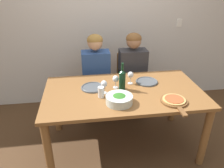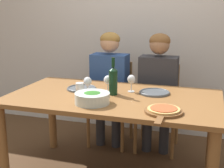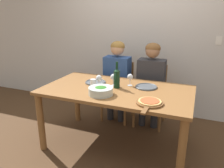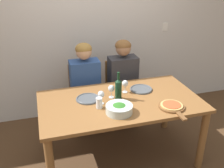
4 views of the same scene
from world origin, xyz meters
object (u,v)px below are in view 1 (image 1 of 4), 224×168
dinner_plate_left (93,87)px  pizza_on_board (174,101)px  person_woman (96,70)px  wine_glass_right (130,75)px  broccoli_bowl (119,99)px  chair_left (96,83)px  chair_right (131,81)px  dinner_plate_right (147,81)px  wine_glass_left (104,85)px  wine_bottle (122,79)px  person_man (133,68)px  wine_glass_centre (116,79)px  water_tumbler (101,92)px

dinner_plate_left → pizza_on_board: size_ratio=0.64×
person_woman → dinner_plate_left: 0.57m
person_woman → wine_glass_right: (0.37, -0.51, 0.12)m
broccoli_bowl → pizza_on_board: bearing=-6.2°
chair_left → chair_right: same height
dinner_plate_right → broccoli_bowl: bearing=-134.0°
person_woman → wine_glass_left: size_ratio=8.19×
wine_bottle → dinner_plate_left: (-0.32, 0.08, -0.12)m
dinner_plate_left → person_man: bearing=43.4°
chair_right → broccoli_bowl: chair_right is taller
chair_left → person_woman: (-0.00, -0.11, 0.25)m
chair_left → chair_right: (0.52, 0.00, 0.00)m
person_woman → wine_glass_centre: (0.18, -0.60, 0.12)m
person_woman → dinner_plate_right: size_ratio=4.68×
broccoli_bowl → dinner_plate_right: size_ratio=1.03×
chair_left → person_man: bearing=-11.7°
chair_right → pizza_on_board: size_ratio=2.18×
dinner_plate_left → person_woman: bearing=82.0°
person_man → water_tumbler: 0.94m
chair_right → person_man: (0.00, -0.11, 0.25)m
chair_right → person_woman: bearing=-168.3°
person_woman → water_tumbler: bearing=-90.4°
wine_glass_left → wine_glass_right: same height
broccoli_bowl → wine_glass_left: 0.27m
wine_bottle → wine_glass_centre: wine_bottle is taller
person_woman → dinner_plate_left: person_woman is taller
chair_right → broccoli_bowl: size_ratio=3.30×
pizza_on_board → wine_glass_left: 0.75m
wine_bottle → wine_glass_right: wine_bottle is taller
wine_glass_left → chair_left: bearing=92.5°
person_man → wine_glass_right: 0.55m
chair_right → person_woman: size_ratio=0.72×
wine_bottle → wine_glass_centre: (-0.06, 0.05, -0.02)m
chair_left → wine_glass_left: (0.04, -0.81, 0.38)m
dinner_plate_left → wine_glass_left: wine_glass_left is taller
broccoli_bowl → wine_glass_centre: 0.34m
chair_left → dinner_plate_left: bearing=-96.7°
broccoli_bowl → wine_glass_right: wine_glass_right is taller
wine_glass_centre → wine_bottle: bearing=-38.7°
person_woman → wine_glass_centre: size_ratio=8.19×
dinner_plate_right → wine_glass_left: (-0.54, -0.20, 0.10)m
chair_left → water_tumbler: (-0.00, -0.89, 0.33)m
person_man → wine_glass_left: size_ratio=8.19×
person_woman → chair_right: bearing=11.7°
chair_right → dinner_plate_right: size_ratio=3.39×
chair_left → wine_glass_right: bearing=-59.4°
water_tumbler → wine_bottle: bearing=28.1°
dinner_plate_left → wine_glass_right: bearing=6.8°
person_woman → person_man: (0.52, 0.00, 0.00)m
wine_bottle → person_man: bearing=67.0°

